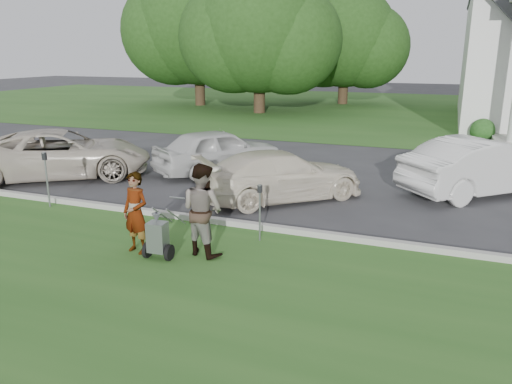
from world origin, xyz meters
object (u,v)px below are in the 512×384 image
Objects in this scene: tree_left at (259,33)px; car_c at (281,175)px; car_b at (218,151)px; parking_meter_far at (46,173)px; person_left at (136,214)px; car_d at (484,166)px; tree_far at (198,28)px; striping_cart at (158,238)px; tree_back at (345,42)px; person_right at (202,210)px; parking_meter_near at (260,206)px; car_a at (61,154)px.

tree_left is 2.27× the size of car_c.
tree_left reaches higher than car_b.
parking_meter_far is 5.78m from car_b.
person_left reaches higher than car_d.
person_left reaches higher than parking_meter_far.
car_d is (6.75, 7.30, -0.02)m from person_left.
striping_cart is (12.89, -26.73, -5.25)m from tree_far.
car_d is at bearing 58.70° from person_left.
tree_far is at bearing 111.94° from striping_cart.
tree_back is 5.13× the size of person_right.
parking_meter_near is at bearing -2.64° from parking_meter_far.
tree_far is at bearing -45.92° from person_right.
tree_back reaches higher than parking_meter_near.
parking_meter_near reaches higher than striping_cart.
car_b is (-1.48, 7.00, -0.08)m from person_left.
car_a is at bearing -97.62° from tree_back.
tree_far is 26.63m from parking_meter_far.
person_right is at bearing 98.79° from car_d.
parking_meter_far is (-6.05, 0.28, 0.14)m from parking_meter_near.
parking_meter_near is at bearing -145.74° from car_a.
person_right reaches higher than car_a.
person_right is 8.80m from car_d.
car_b is (-3.59, 5.51, -0.05)m from parking_meter_near.
tree_far reaches higher than car_d.
parking_meter_near is (2.11, 1.49, -0.03)m from person_left.
tree_left is 21.32m from car_d.
tree_left is 24.05m from parking_meter_near.
car_d is (9.06, -24.29, -3.91)m from tree_back.
tree_far reaches higher than tree_back.
person_left is 0.34× the size of car_d.
tree_back is at bearing 26.56° from tree_far.
person_right is (13.61, -26.20, -4.76)m from tree_far.
person_right is at bearing 147.17° from car_b.
tree_back is 32.15m from striping_cart.
parking_meter_near is at bearing 145.49° from car_c.
parking_meter_near is 7.44m from car_d.
person_left is (2.31, -31.60, -3.89)m from tree_back.
parking_meter_near is at bearing -60.13° from tree_far.
tree_back is at bearing 91.40° from striping_cart.
tree_left is 0.91× the size of tree_far.
person_right is 0.42× the size of car_b.
tree_left reaches higher than car_d.
striping_cart is 8.02m from car_a.
car_d is at bearing 46.53° from striping_cart.
person_right is at bearing -126.48° from parking_meter_near.
tree_far is 26.37m from car_c.
car_d is (4.64, 5.81, 0.01)m from parking_meter_near.
parking_meter_near is at bearing -69.15° from tree_left.
car_b is at bearing -88.06° from tree_back.
tree_left is 1.89× the size of car_a.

